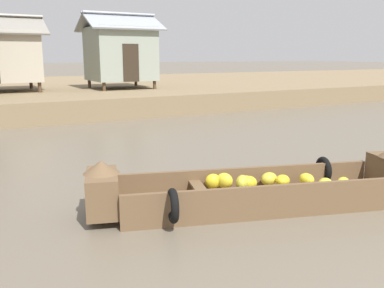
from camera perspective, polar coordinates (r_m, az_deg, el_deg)
name	(u,v)px	position (r m, az deg, el deg)	size (l,w,h in m)	color
ground_plane	(145,153)	(11.19, -6.47, -1.17)	(300.00, 300.00, 0.00)	#665B4C
riverbank_strip	(42,92)	(26.26, -19.78, 6.66)	(160.00, 20.00, 0.86)	#7F6B4C
banana_boat	(258,189)	(7.20, 9.03, -6.09)	(5.66, 2.59, 0.94)	brown
stilt_house_mid_right	(120,53)	(22.21, -9.74, 12.15)	(3.73, 3.48, 3.79)	#4C3826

